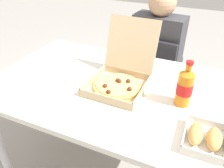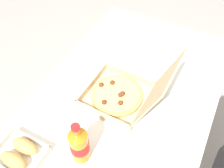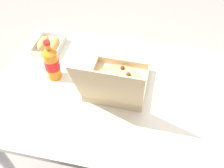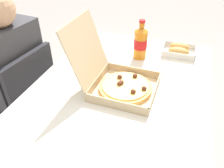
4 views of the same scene
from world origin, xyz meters
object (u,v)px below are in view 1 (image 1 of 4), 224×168
chair (154,76)px  cola_bottle (185,87)px  bread_side_box (204,137)px  diner_person (159,50)px  paper_menu (187,78)px  pizza_box_open (120,78)px

chair → cola_bottle: cola_bottle is taller
cola_bottle → bread_side_box: bearing=-61.0°
chair → diner_person: bearing=83.9°
chair → cola_bottle: size_ratio=3.71×
cola_bottle → paper_menu: (-0.01, 0.24, -0.09)m
pizza_box_open → bread_side_box: (0.44, -0.23, -0.02)m
chair → pizza_box_open: bearing=-93.6°
diner_person → cola_bottle: (0.28, -0.72, 0.17)m
chair → cola_bottle: bearing=-66.7°
paper_menu → diner_person: bearing=111.1°
bread_side_box → diner_person: bearing=113.0°
chair → diner_person: (0.01, 0.06, 0.21)m
pizza_box_open → paper_menu: 0.39m
chair → pizza_box_open: (-0.04, -0.64, 0.33)m
pizza_box_open → bread_side_box: bearing=-27.9°
diner_person → bread_side_box: diner_person is taller
chair → paper_menu: size_ratio=3.95×
chair → paper_menu: chair is taller
pizza_box_open → bread_side_box: 0.50m
pizza_box_open → paper_menu: (0.31, 0.22, -0.04)m
chair → bread_side_box: chair is taller
diner_person → cola_bottle: 0.79m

